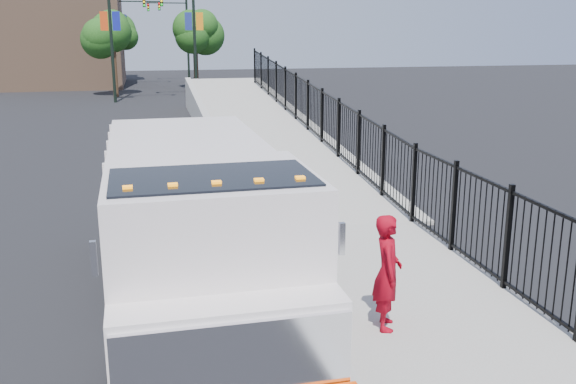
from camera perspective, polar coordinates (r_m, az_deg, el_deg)
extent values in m
plane|color=black|center=(10.63, 1.52, -10.70)|extent=(120.00, 120.00, 0.00)
cube|color=#9E998E|center=(9.58, 16.14, -13.91)|extent=(3.55, 12.00, 0.12)
cube|color=#ADAAA3|center=(8.88, 4.73, -15.59)|extent=(0.30, 12.00, 0.16)
cube|color=#9E998E|center=(26.11, -2.37, 4.56)|extent=(3.95, 24.06, 3.19)
cube|color=black|center=(22.42, 3.01, 5.22)|extent=(0.10, 28.00, 1.80)
cube|color=black|center=(10.97, -8.20, -6.62)|extent=(1.25, 7.43, 0.24)
cube|color=white|center=(8.25, -6.75, -5.72)|extent=(2.61, 2.45, 2.18)
cube|color=white|center=(7.24, -5.25, -13.44)|extent=(2.58, 0.82, 1.09)
cube|color=silver|center=(6.89, -4.73, -14.98)|extent=(2.51, 0.14, 0.93)
cube|color=black|center=(7.79, -6.64, -1.89)|extent=(2.43, 1.47, 0.93)
cube|color=white|center=(11.99, -9.06, 0.65)|extent=(2.71, 4.63, 1.85)
cube|color=silver|center=(7.03, -16.87, -5.67)|extent=(0.07, 0.07, 0.38)
cube|color=silver|center=(7.36, 4.80, -4.16)|extent=(0.07, 0.07, 0.38)
cube|color=orange|center=(7.26, -14.07, 0.28)|extent=(0.11, 0.09, 0.07)
cube|color=orange|center=(7.26, -10.21, 0.51)|extent=(0.11, 0.09, 0.07)
cube|color=orange|center=(7.31, -6.37, 0.73)|extent=(0.11, 0.09, 0.07)
cube|color=orange|center=(7.38, -2.60, 0.95)|extent=(0.11, 0.09, 0.07)
cube|color=orange|center=(7.49, 1.09, 1.16)|extent=(0.11, 0.09, 0.07)
cylinder|color=black|center=(8.01, -14.26, -15.83)|extent=(0.37, 1.10, 1.09)
cylinder|color=black|center=(8.25, 2.34, -14.37)|extent=(0.37, 1.10, 1.09)
cylinder|color=black|center=(12.91, -14.18, -3.90)|extent=(0.37, 1.10, 1.09)
cylinder|color=black|center=(13.06, -4.09, -3.26)|extent=(0.37, 1.10, 1.09)
cylinder|color=black|center=(14.05, -14.17, -2.39)|extent=(0.37, 1.10, 1.09)
cylinder|color=black|center=(14.19, -4.91, -1.82)|extent=(0.37, 1.10, 1.09)
imported|color=maroon|center=(9.67, 8.83, -7.05)|extent=(0.58, 0.73, 1.77)
cylinder|color=black|center=(40.56, -15.46, 13.31)|extent=(0.18, 0.18, 8.00)
cube|color=black|center=(40.55, -11.18, 16.31)|extent=(0.18, 0.22, 0.60)
cube|color=navy|center=(40.54, -15.03, 14.47)|extent=(0.45, 0.04, 1.10)
cube|color=red|center=(40.57, -16.04, 14.40)|extent=(0.45, 0.04, 1.10)
cylinder|color=black|center=(42.48, -8.31, 13.70)|extent=(0.18, 0.18, 8.00)
cube|color=black|center=(42.38, -12.68, 16.15)|extent=(0.18, 0.22, 0.60)
cube|color=orange|center=(42.50, -7.87, 14.80)|extent=(0.45, 0.04, 1.10)
cube|color=navy|center=(42.45, -8.84, 14.76)|extent=(0.45, 0.04, 1.10)
cylinder|color=black|center=(51.59, -14.74, 13.52)|extent=(0.18, 0.18, 8.00)
cube|color=black|center=(51.59, -13.06, 16.18)|extent=(3.20, 0.08, 0.08)
cube|color=black|center=(51.59, -11.38, 15.87)|extent=(0.18, 0.22, 0.60)
cube|color=navy|center=(51.58, -14.40, 14.43)|extent=(0.45, 0.04, 1.10)
cube|color=orange|center=(51.60, -15.20, 14.38)|extent=(0.45, 0.04, 1.10)
cylinder|color=black|center=(54.62, -8.93, 13.84)|extent=(0.18, 0.18, 8.00)
cube|color=black|center=(54.57, -10.77, 16.18)|extent=(3.20, 0.08, 0.08)
cube|color=black|center=(54.53, -12.32, 15.74)|extent=(0.18, 0.22, 0.60)
cube|color=#BF5A20|center=(54.65, -8.58, 14.69)|extent=(0.45, 0.04, 1.10)
cube|color=navy|center=(54.60, -9.34, 14.67)|extent=(0.45, 0.04, 1.10)
cylinder|color=#382314|center=(43.99, -15.16, 10.25)|extent=(0.36, 0.36, 3.20)
sphere|color=#194714|center=(43.90, -15.37, 13.37)|extent=(2.74, 2.74, 2.74)
cylinder|color=#382314|center=(48.77, -8.19, 10.98)|extent=(0.36, 0.36, 3.20)
sphere|color=#194714|center=(48.68, -8.29, 13.80)|extent=(2.65, 2.65, 2.65)
cylinder|color=#382314|center=(56.90, -14.54, 11.16)|extent=(0.36, 0.36, 3.20)
sphere|color=#194714|center=(56.83, -14.70, 13.58)|extent=(2.58, 2.58, 2.58)
cube|color=#8C664C|center=(53.74, -20.06, 13.15)|extent=(10.00, 10.00, 8.00)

